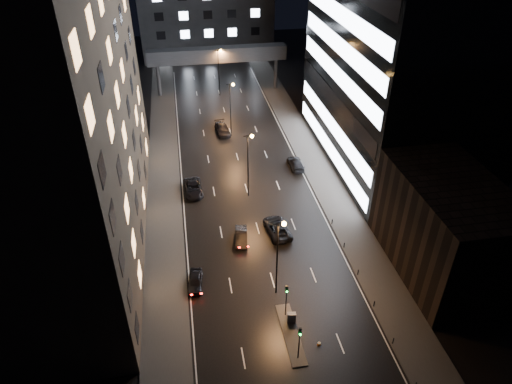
# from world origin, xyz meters

# --- Properties ---
(ground) EXTENTS (160.00, 160.00, 0.00)m
(ground) POSITION_xyz_m (0.00, 40.00, 0.00)
(ground) COLOR black
(ground) RESTS_ON ground
(sidewalk_left) EXTENTS (5.00, 110.00, 0.15)m
(sidewalk_left) POSITION_xyz_m (-12.50, 35.00, 0.07)
(sidewalk_left) COLOR #383533
(sidewalk_left) RESTS_ON ground
(sidewalk_right) EXTENTS (5.00, 110.00, 0.15)m
(sidewalk_right) POSITION_xyz_m (12.50, 35.00, 0.07)
(sidewalk_right) COLOR #383533
(sidewalk_right) RESTS_ON ground
(building_left) EXTENTS (15.00, 48.00, 40.00)m
(building_left) POSITION_xyz_m (-22.50, 24.00, 20.00)
(building_left) COLOR #2D2319
(building_left) RESTS_ON ground
(building_right_low) EXTENTS (10.00, 18.00, 12.00)m
(building_right_low) POSITION_xyz_m (20.00, 9.00, 6.00)
(building_right_low) COLOR black
(building_right_low) RESTS_ON ground
(building_right_glass) EXTENTS (20.00, 36.00, 45.00)m
(building_right_glass) POSITION_xyz_m (25.00, 36.00, 22.50)
(building_right_glass) COLOR black
(building_right_glass) RESTS_ON ground
(building_far) EXTENTS (34.00, 14.00, 25.00)m
(building_far) POSITION_xyz_m (0.00, 98.00, 12.50)
(building_far) COLOR #333335
(building_far) RESTS_ON ground
(skybridge) EXTENTS (30.00, 3.00, 10.00)m
(skybridge) POSITION_xyz_m (0.00, 70.00, 8.34)
(skybridge) COLOR #333335
(skybridge) RESTS_ON ground
(median_island) EXTENTS (1.60, 8.00, 0.15)m
(median_island) POSITION_xyz_m (0.30, 2.00, 0.07)
(median_island) COLOR #383533
(median_island) RESTS_ON ground
(traffic_signal_near) EXTENTS (0.28, 0.34, 4.40)m
(traffic_signal_near) POSITION_xyz_m (0.30, 4.49, 3.09)
(traffic_signal_near) COLOR black
(traffic_signal_near) RESTS_ON median_island
(traffic_signal_far) EXTENTS (0.28, 0.34, 4.40)m
(traffic_signal_far) POSITION_xyz_m (0.30, -1.01, 3.09)
(traffic_signal_far) COLOR black
(traffic_signal_far) RESTS_ON median_island
(bollard_row) EXTENTS (0.12, 25.12, 0.90)m
(bollard_row) POSITION_xyz_m (10.20, 6.50, 0.45)
(bollard_row) COLOR black
(bollard_row) RESTS_ON ground
(streetlight_near) EXTENTS (1.45, 0.50, 10.15)m
(streetlight_near) POSITION_xyz_m (0.16, 8.00, 6.50)
(streetlight_near) COLOR black
(streetlight_near) RESTS_ON ground
(streetlight_mid_a) EXTENTS (1.45, 0.50, 10.15)m
(streetlight_mid_a) POSITION_xyz_m (0.16, 28.00, 6.50)
(streetlight_mid_a) COLOR black
(streetlight_mid_a) RESTS_ON ground
(streetlight_mid_b) EXTENTS (1.45, 0.50, 10.15)m
(streetlight_mid_b) POSITION_xyz_m (0.16, 48.00, 6.50)
(streetlight_mid_b) COLOR black
(streetlight_mid_b) RESTS_ON ground
(streetlight_far) EXTENTS (1.45, 0.50, 10.15)m
(streetlight_far) POSITION_xyz_m (0.16, 68.00, 6.50)
(streetlight_far) COLOR black
(streetlight_far) RESTS_ON ground
(car_away_a) EXTENTS (2.12, 4.25, 1.39)m
(car_away_a) POSITION_xyz_m (-9.00, 10.72, 0.70)
(car_away_a) COLOR black
(car_away_a) RESTS_ON ground
(car_away_b) EXTENTS (2.09, 4.53, 1.44)m
(car_away_b) POSITION_xyz_m (-2.58, 17.74, 0.72)
(car_away_b) COLOR black
(car_away_b) RESTS_ON ground
(car_away_c) EXTENTS (2.90, 5.78, 1.57)m
(car_away_c) POSITION_xyz_m (-8.06, 30.25, 0.78)
(car_away_c) COLOR black
(car_away_c) RESTS_ON ground
(car_away_d) EXTENTS (2.83, 5.88, 1.65)m
(car_away_d) POSITION_xyz_m (-1.50, 49.33, 0.83)
(car_away_d) COLOR black
(car_away_d) RESTS_ON ground
(car_toward_a) EXTENTS (3.42, 6.15, 1.63)m
(car_toward_a) POSITION_xyz_m (2.40, 18.61, 0.81)
(car_toward_a) COLOR black
(car_toward_a) RESTS_ON ground
(car_toward_b) EXTENTS (2.12, 5.15, 1.49)m
(car_toward_b) POSITION_xyz_m (9.00, 34.80, 0.75)
(car_toward_b) COLOR black
(car_toward_b) RESTS_ON ground
(utility_cabinet) EXTENTS (0.96, 0.58, 1.31)m
(utility_cabinet) POSITION_xyz_m (0.70, 3.45, 0.81)
(utility_cabinet) COLOR #4F4F51
(utility_cabinet) RESTS_ON median_island
(cone_a) EXTENTS (0.50, 0.50, 0.49)m
(cone_a) POSITION_xyz_m (2.81, 0.22, 0.25)
(cone_a) COLOR #E95F0C
(cone_a) RESTS_ON ground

